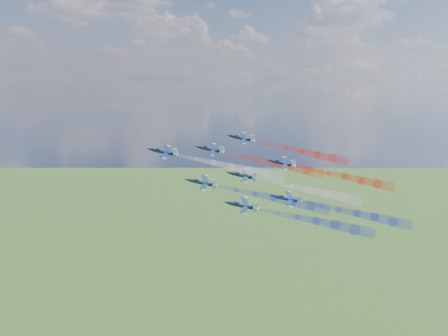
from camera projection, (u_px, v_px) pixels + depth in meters
jet_lead at (164, 152)px, 162.89m from camera, size 13.58×13.01×7.90m
trail_lead at (231, 167)px, 164.36m from camera, size 30.34×22.12×11.98m
jet_inner_left at (202, 183)px, 154.40m from camera, size 13.58×13.01×7.90m
trail_inner_left at (274, 198)px, 155.87m from camera, size 30.34×22.12×11.98m
jet_inner_right at (211, 149)px, 173.28m from camera, size 13.58×13.01×7.90m
trail_inner_right at (274, 163)px, 174.76m from camera, size 30.34×22.12×11.98m
jet_outer_left at (242, 206)px, 147.75m from camera, size 13.58×13.01×7.90m
trail_outer_left at (316, 221)px, 149.23m from camera, size 30.34×22.12×11.98m
jet_center_third at (243, 176)px, 164.30m from camera, size 13.58×13.01×7.90m
trail_center_third at (309, 190)px, 165.77m from camera, size 30.34×22.12×11.98m
jet_outer_right at (242, 138)px, 182.33m from camera, size 13.58×13.01×7.90m
trail_outer_right at (302, 151)px, 183.81m from camera, size 30.34×22.12×11.98m
jet_rear_left at (287, 199)px, 155.77m from camera, size 13.58×13.01×7.90m
trail_rear_left at (357, 214)px, 157.24m from camera, size 30.34×22.12×11.98m
jet_rear_right at (282, 163)px, 174.09m from camera, size 13.58×13.01×7.90m
trail_rear_right at (345, 177)px, 175.57m from camera, size 30.34×22.12×11.98m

